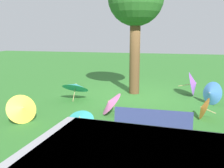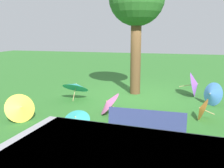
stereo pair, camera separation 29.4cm
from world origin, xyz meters
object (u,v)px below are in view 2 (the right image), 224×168
at_px(park_bench, 147,128).
at_px(parasol_yellow_0, 21,108).
at_px(parasol_pink_1, 108,103).
at_px(parasol_orange_0, 201,109).
at_px(parasol_teal_1, 76,119).
at_px(shade_tree, 137,0).
at_px(parasol_blue_1, 211,94).
at_px(parasol_teal_0, 76,86).
at_px(parasol_purple_0, 195,84).

xyz_separation_m(park_bench, parasol_yellow_0, (3.60, -0.79, -0.06)).
xyz_separation_m(parasol_yellow_0, parasol_pink_1, (-2.18, -1.26, -0.05)).
height_order(parasol_orange_0, parasol_pink_1, parasol_pink_1).
bearing_deg(parasol_teal_1, shade_tree, -99.09).
distance_m(parasol_yellow_0, parasol_blue_1, 6.11).
bearing_deg(parasol_blue_1, parasol_pink_1, 29.06).
bearing_deg(parasol_teal_0, parasol_orange_0, 164.99).
relative_size(parasol_teal_0, parasol_teal_1, 1.46).
xyz_separation_m(parasol_teal_0, parasol_purple_0, (-4.28, -1.60, -0.03)).
distance_m(parasol_yellow_0, parasol_pink_1, 2.52).
height_order(parasol_yellow_0, parasol_teal_0, parasol_teal_0).
bearing_deg(park_bench, parasol_orange_0, -120.00).
height_order(parasol_orange_0, parasol_blue_1, parasol_blue_1).
relative_size(parasol_yellow_0, parasol_orange_0, 1.44).
relative_size(parasol_purple_0, parasol_blue_1, 1.21).
distance_m(shade_tree, parasol_teal_0, 3.96).
relative_size(shade_tree, parasol_purple_0, 4.91).
bearing_deg(shade_tree, parasol_teal_1, 80.91).
bearing_deg(parasol_teal_0, park_bench, 131.95).
xyz_separation_m(parasol_purple_0, parasol_blue_1, (-0.47, 1.16, -0.08)).
distance_m(parasol_yellow_0, parasol_teal_1, 1.87).
relative_size(shade_tree, parasol_blue_1, 5.92).
bearing_deg(parasol_blue_1, parasol_orange_0, 74.33).
xyz_separation_m(parasol_yellow_0, parasol_teal_1, (-1.82, 0.40, -0.02)).
bearing_deg(parasol_pink_1, parasol_teal_0, -39.26).
bearing_deg(park_bench, parasol_yellow_0, -12.41).
height_order(park_bench, parasol_teal_1, park_bench).
height_order(parasol_purple_0, parasol_pink_1, parasol_purple_0).
bearing_deg(parasol_purple_0, parasol_blue_1, 111.81).
distance_m(parasol_purple_0, parasol_pink_1, 3.95).
bearing_deg(parasol_orange_0, parasol_teal_1, 30.82).
distance_m(parasol_yellow_0, parasol_orange_0, 5.08).
xyz_separation_m(park_bench, parasol_purple_0, (-1.26, -4.96, 0.02)).
bearing_deg(parasol_pink_1, parasol_blue_1, -150.94).
xyz_separation_m(parasol_purple_0, parasol_pink_1, (2.67, 2.91, -0.13)).
relative_size(shade_tree, parasol_orange_0, 7.15).
height_order(parasol_orange_0, parasol_teal_0, parasol_teal_0).
height_order(shade_tree, parasol_orange_0, shade_tree).
relative_size(park_bench, parasol_pink_1, 1.67).
bearing_deg(parasol_orange_0, parasol_teal_0, -15.01).
relative_size(parasol_teal_0, parasol_blue_1, 1.27).
xyz_separation_m(parasol_orange_0, parasol_blue_1, (-0.45, -1.59, 0.08)).
xyz_separation_m(shade_tree, parasol_purple_0, (-2.32, -0.12, -3.14)).
xyz_separation_m(parasol_yellow_0, parasol_blue_1, (-5.32, -3.01, 0.01)).
bearing_deg(parasol_blue_1, parasol_teal_0, 5.24).
xyz_separation_m(park_bench, shade_tree, (1.06, -4.84, 3.16)).
xyz_separation_m(park_bench, parasol_blue_1, (-1.72, -3.80, -0.06)).
bearing_deg(parasol_teal_0, parasol_purple_0, -159.50).
bearing_deg(shade_tree, parasol_yellow_0, 57.93).
bearing_deg(parasol_purple_0, parasol_orange_0, 90.42).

